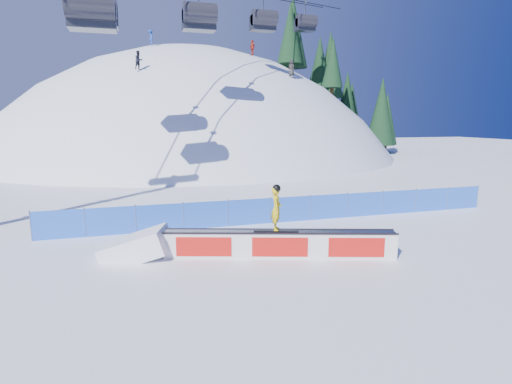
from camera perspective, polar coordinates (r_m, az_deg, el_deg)
name	(u,v)px	position (r m, az deg, el deg)	size (l,w,h in m)	color
ground	(334,251)	(15.15, 11.09, -8.28)	(160.00, 160.00, 0.00)	white
snow_hill	(194,280)	(59.64, -8.82, -12.27)	(64.00, 64.00, 64.00)	silver
treeline	(337,79)	(60.76, 11.45, 15.58)	(18.96, 12.55, 20.05)	#322114
safety_fence	(290,209)	(18.94, 4.91, -2.47)	(22.05, 0.05, 1.30)	blue
rail_box	(280,244)	(14.12, 3.39, -7.44)	(7.90, 2.92, 0.97)	silver
snow_ramp	(137,256)	(14.92, -16.67, -8.82)	(2.23, 1.49, 0.84)	white
snowboarder	(276,208)	(13.77, 2.93, -2.31)	(1.58, 0.73, 1.63)	black
distant_skiers	(200,51)	(44.79, -8.05, 19.31)	(16.37, 10.36, 5.40)	black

